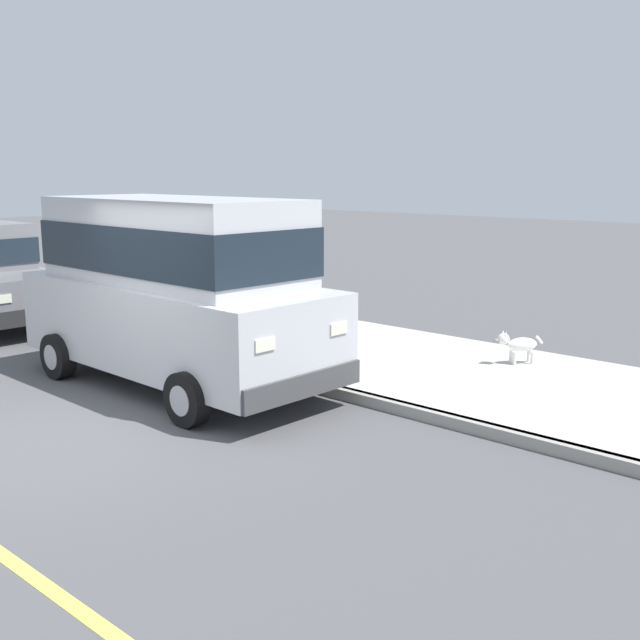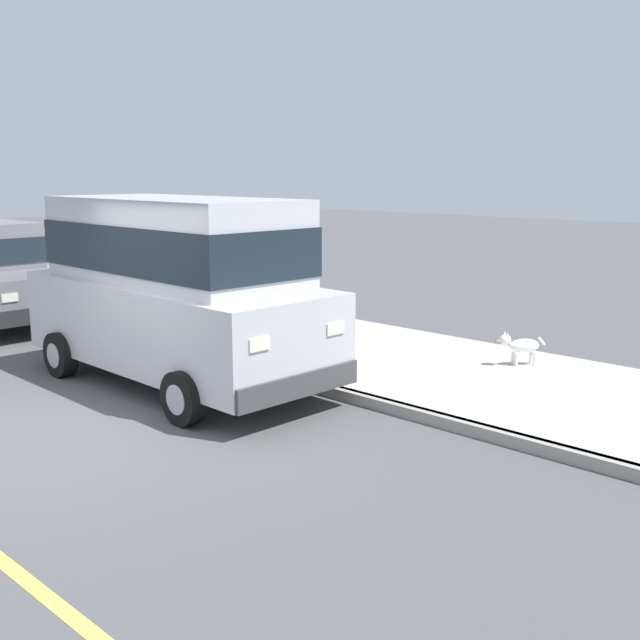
% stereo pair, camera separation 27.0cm
% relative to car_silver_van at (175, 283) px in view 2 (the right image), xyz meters
% --- Properties ---
extents(ground_plane, '(80.00, 80.00, 0.00)m').
position_rel_car_silver_van_xyz_m(ground_plane, '(-2.19, -0.74, -1.39)').
color(ground_plane, '#4C4C4F').
extents(curb, '(0.16, 64.00, 0.14)m').
position_rel_car_silver_van_xyz_m(curb, '(1.01, -0.74, -1.32)').
color(curb, gray).
rests_on(curb, ground).
extents(sidewalk, '(3.60, 64.00, 0.14)m').
position_rel_car_silver_van_xyz_m(sidewalk, '(2.81, -0.74, -1.32)').
color(sidewalk, '#B7B5AD').
rests_on(sidewalk, ground).
extents(car_silver_van, '(2.20, 4.93, 2.52)m').
position_rel_car_silver_van_xyz_m(car_silver_van, '(0.00, 0.00, 0.00)').
color(car_silver_van, '#BCBCC1').
rests_on(car_silver_van, ground).
extents(dog_white, '(0.63, 0.51, 0.49)m').
position_rel_car_silver_van_xyz_m(dog_white, '(3.66, -3.12, -0.97)').
color(dog_white, white).
rests_on(dog_white, sidewalk).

